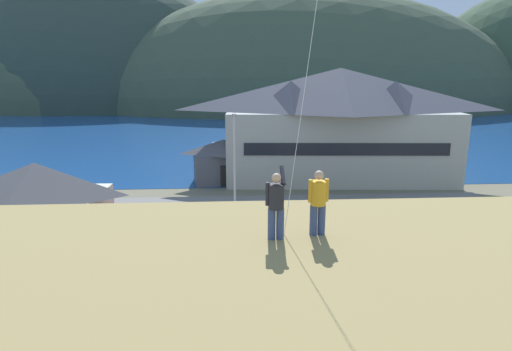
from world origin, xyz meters
name	(u,v)px	position (x,y,z in m)	size (l,w,h in m)	color
ground_plane	(251,281)	(0.00, 0.00, 0.00)	(600.00, 600.00, 0.00)	#66604C
parking_lot_pad	(247,242)	(0.00, 5.00, 0.05)	(40.00, 20.00, 0.10)	slate
bay_water	(236,129)	(0.00, 60.00, 0.01)	(360.00, 84.00, 0.03)	navy
far_hill_west_ridge	(80,107)	(-47.44, 116.50, 0.00)	(85.19, 58.21, 58.26)	#3D4C38
far_hill_east_peak	(107,106)	(-40.16, 120.71, 0.00)	(96.93, 67.26, 78.46)	#2D3D33
far_hill_center_saddle	(307,108)	(22.18, 109.51, 0.00)	(128.21, 71.01, 67.02)	#3D4C38
harbor_lodge	(339,121)	(9.51, 21.04, 5.67)	(23.08, 11.15, 10.66)	#999E99
storage_shed_near_lot	(39,207)	(-11.75, 4.11, 2.79)	(7.47, 6.26, 5.36)	beige
storage_shed_waterside	(224,160)	(-1.62, 20.11, 2.14)	(6.36, 4.70, 4.13)	#474C56
wharf_dock	(250,156)	(1.43, 31.68, 0.35)	(3.20, 10.30, 0.70)	#70604C
moored_boat_wharfside	(220,155)	(-2.18, 30.46, 0.72)	(2.82, 7.97, 2.16)	#23564C
moored_boat_outer_mooring	(278,153)	(4.78, 31.03, 0.72)	(2.19, 6.42, 2.16)	navy
moored_boat_inner_slip	(221,155)	(-2.14, 30.60, 0.72)	(2.47, 7.61, 2.16)	#23564C
parked_car_corner_spot	(375,222)	(8.11, 5.35, 1.06)	(4.34, 2.35, 1.82)	slate
parked_car_mid_row_near	(256,250)	(0.37, 1.42, 1.06)	(4.24, 2.12, 1.82)	black
parked_car_front_row_red	(442,254)	(9.91, 0.28, 1.06)	(4.25, 2.15, 1.82)	#9EA3A8
parked_car_front_row_end	(155,225)	(-5.63, 5.63, 1.06)	(4.36, 2.38, 1.82)	red
parked_car_lone_by_shed	(470,214)	(14.85, 6.43, 1.06)	(4.28, 2.22, 1.82)	silver
parking_light_pole	(234,157)	(-0.66, 10.55, 4.29)	(0.24, 0.78, 7.30)	#ADADB2
person_kite_flyer	(276,204)	(0.24, -9.27, 6.94)	(0.51, 0.66, 1.86)	#384770
person_companion	(318,201)	(1.37, -9.04, 6.92)	(0.55, 0.40, 1.74)	#384770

